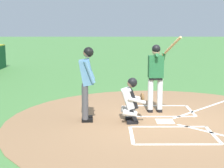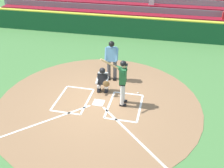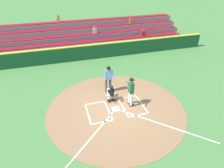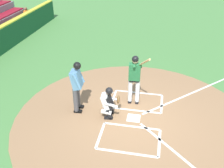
{
  "view_description": "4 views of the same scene",
  "coord_description": "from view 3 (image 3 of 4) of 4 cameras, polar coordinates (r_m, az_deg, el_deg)",
  "views": [
    {
      "loc": [
        8.12,
        -1.37,
        2.41
      ],
      "look_at": [
        -0.56,
        -1.32,
        0.87
      ],
      "focal_mm": 53.94,
      "sensor_mm": 36.0,
      "label": 1
    },
    {
      "loc": [
        -2.39,
        8.24,
        5.95
      ],
      "look_at": [
        -0.55,
        0.02,
        0.95
      ],
      "focal_mm": 42.26,
      "sensor_mm": 36.0,
      "label": 2
    },
    {
      "loc": [
        2.87,
        8.9,
        7.36
      ],
      "look_at": [
        -0.02,
        -0.86,
        1.2
      ],
      "focal_mm": 32.36,
      "sensor_mm": 36.0,
      "label": 3
    },
    {
      "loc": [
        7.02,
        0.65,
        5.35
      ],
      "look_at": [
        -0.49,
        -0.84,
        0.97
      ],
      "focal_mm": 41.62,
      "sensor_mm": 36.0,
      "label": 4
    }
  ],
  "objects": [
    {
      "name": "catcher",
      "position": [
        12.2,
        -0.18,
        -2.54
      ],
      "size": [
        0.62,
        0.61,
        1.13
      ],
      "color": "black",
      "rests_on": "ground"
    },
    {
      "name": "home_plate_and_chalk",
      "position": [
        11.24,
        2.47,
        -9.65
      ],
      "size": [
        7.93,
        4.91,
        0.01
      ],
      "color": "white",
      "rests_on": "dirt_circle"
    },
    {
      "name": "baseball",
      "position": [
        13.05,
        5.78,
        -3.16
      ],
      "size": [
        0.07,
        0.07,
        0.07
      ],
      "primitive_type": "sphere",
      "color": "white",
      "rests_on": "ground"
    },
    {
      "name": "backstop_wall",
      "position": [
        17.95,
        -6.16,
        9.04
      ],
      "size": [
        22.0,
        0.36,
        1.31
      ],
      "color": "#19512D",
      "rests_on": "ground"
    },
    {
      "name": "bleacher_stand",
      "position": [
        20.91,
        -7.95,
        12.74
      ],
      "size": [
        20.0,
        4.25,
        3.0
      ],
      "color": "gray",
      "rests_on": "ground"
    },
    {
      "name": "batter",
      "position": [
        11.61,
        5.33,
        -1.6
      ],
      "size": [
        0.91,
        0.75,
        2.13
      ],
      "color": "white",
      "rests_on": "ground"
    },
    {
      "name": "dirt_circle",
      "position": [
        11.89,
        1.11,
        -7.03
      ],
      "size": [
        8.0,
        8.0,
        0.01
      ],
      "primitive_type": "cylinder",
      "color": "#99704C",
      "rests_on": "ground"
    },
    {
      "name": "ground_plane",
      "position": [
        11.9,
        1.1,
        -7.05
      ],
      "size": [
        120.0,
        120.0,
        0.0
      ],
      "primitive_type": "plane",
      "color": "#4C8442"
    },
    {
      "name": "plate_umpire",
      "position": [
        12.89,
        -1.04,
        1.99
      ],
      "size": [
        0.6,
        0.44,
        1.86
      ],
      "color": "#4C4C51",
      "rests_on": "ground"
    }
  ]
}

